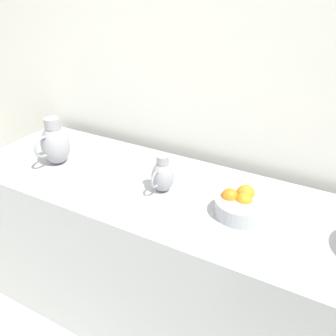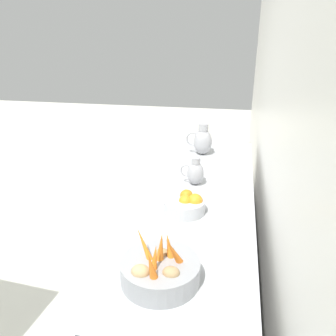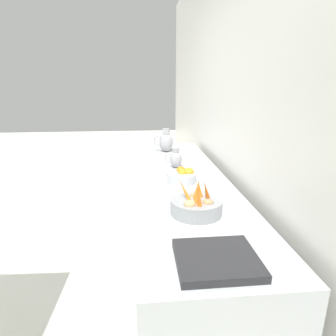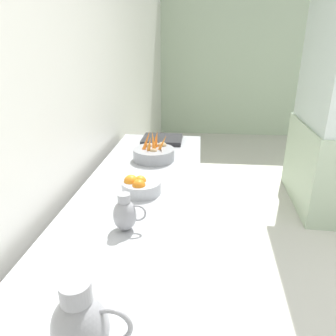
{
  "view_description": "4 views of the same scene",
  "coord_description": "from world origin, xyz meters",
  "px_view_note": "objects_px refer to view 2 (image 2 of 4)",
  "views": [
    {
      "loc": [
        -0.16,
        0.6,
        1.79
      ],
      "look_at": [
        -1.36,
        -0.08,
        1.06
      ],
      "focal_mm": 40.48,
      "sensor_mm": 36.0,
      "label": 1
    },
    {
      "loc": [
        -1.72,
        1.73,
        1.69
      ],
      "look_at": [
        -1.36,
        0.13,
        1.08
      ],
      "focal_mm": 34.36,
      "sensor_mm": 36.0,
      "label": 2
    },
    {
      "loc": [
        -1.17,
        2.24,
        1.58
      ],
      "look_at": [
        -1.37,
        0.12,
        0.95
      ],
      "focal_mm": 30.21,
      "sensor_mm": 36.0,
      "label": 3
    },
    {
      "loc": [
        -1.16,
        -1.38,
        1.65
      ],
      "look_at": [
        -1.3,
        0.1,
        1.07
      ],
      "focal_mm": 33.62,
      "sensor_mm": 36.0,
      "label": 4
    }
  ],
  "objects_px": {
    "vegetable_colander": "(160,269)",
    "metal_pitcher_tall": "(203,141)",
    "metal_pitcher_short": "(195,172)",
    "orange_bowl": "(186,204)"
  },
  "relations": [
    {
      "from": "metal_pitcher_tall",
      "to": "metal_pitcher_short",
      "type": "relative_size",
      "value": 1.4
    },
    {
      "from": "vegetable_colander",
      "to": "metal_pitcher_tall",
      "type": "bearing_deg",
      "value": -88.74
    },
    {
      "from": "metal_pitcher_tall",
      "to": "vegetable_colander",
      "type": "bearing_deg",
      "value": 91.26
    },
    {
      "from": "vegetable_colander",
      "to": "metal_pitcher_short",
      "type": "bearing_deg",
      "value": -89.81
    },
    {
      "from": "vegetable_colander",
      "to": "metal_pitcher_tall",
      "type": "distance_m",
      "value": 1.57
    },
    {
      "from": "orange_bowl",
      "to": "metal_pitcher_short",
      "type": "distance_m",
      "value": 0.38
    },
    {
      "from": "vegetable_colander",
      "to": "metal_pitcher_tall",
      "type": "height_order",
      "value": "metal_pitcher_tall"
    },
    {
      "from": "vegetable_colander",
      "to": "metal_pitcher_tall",
      "type": "relative_size",
      "value": 1.19
    },
    {
      "from": "vegetable_colander",
      "to": "metal_pitcher_tall",
      "type": "xyz_separation_m",
      "value": [
        0.03,
        -1.57,
        0.06
      ]
    },
    {
      "from": "vegetable_colander",
      "to": "orange_bowl",
      "type": "distance_m",
      "value": 0.56
    }
  ]
}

